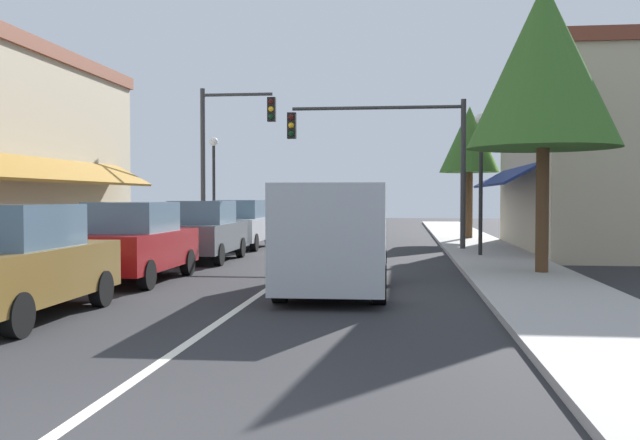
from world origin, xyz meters
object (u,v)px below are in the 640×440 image
at_px(parked_car_far_left, 240,224).
at_px(traffic_signal_left_corner, 226,143).
at_px(parked_car_nearest_left, 14,263).
at_px(tree_right_near, 544,66).
at_px(parked_car_third_left, 204,231).
at_px(tree_right_far, 470,140).
at_px(traffic_signal_mast_arm, 397,146).
at_px(parked_car_second_left, 134,242).
at_px(street_lamp_right_mid, 481,160).
at_px(street_lamp_left_far, 214,171).
at_px(van_in_lane, 336,234).

height_order(parked_car_far_left, traffic_signal_left_corner, traffic_signal_left_corner).
xyz_separation_m(parked_car_nearest_left, tree_right_near, (9.16, 6.85, 4.06)).
relative_size(parked_car_third_left, tree_right_far, 0.71).
distance_m(parked_car_nearest_left, traffic_signal_left_corner, 16.20).
relative_size(parked_car_far_left, traffic_signal_mast_arm, 0.67).
height_order(parked_car_second_left, parked_car_third_left, same).
distance_m(parked_car_third_left, tree_right_near, 10.35).
bearing_deg(traffic_signal_mast_arm, tree_right_near, -64.88).
xyz_separation_m(street_lamp_right_mid, tree_right_far, (0.50, 9.00, 1.30)).
xyz_separation_m(parked_car_nearest_left, street_lamp_left_far, (-1.72, 17.79, 2.07)).
relative_size(traffic_signal_left_corner, tree_right_far, 1.04).
height_order(traffic_signal_left_corner, street_lamp_left_far, traffic_signal_left_corner).
bearing_deg(traffic_signal_mast_arm, street_lamp_left_far, 154.23).
distance_m(parked_car_third_left, traffic_signal_mast_arm, 7.58).
height_order(traffic_signal_left_corner, street_lamp_right_mid, traffic_signal_left_corner).
xyz_separation_m(parked_car_third_left, tree_right_near, (9.03, -3.03, 4.06)).
relative_size(street_lamp_left_far, tree_right_far, 0.75).
xyz_separation_m(parked_car_second_left, tree_right_far, (8.78, 15.73, 3.43)).
relative_size(street_lamp_right_mid, tree_right_far, 0.77).
relative_size(van_in_lane, traffic_signal_mast_arm, 0.85).
relative_size(traffic_signal_mast_arm, tree_right_near, 0.89).
bearing_deg(parked_car_second_left, tree_right_far, 60.92).
relative_size(parked_car_far_left, tree_right_far, 0.71).
relative_size(parked_car_second_left, parked_car_far_left, 1.00).
bearing_deg(traffic_signal_left_corner, van_in_lane, -66.25).
relative_size(parked_car_nearest_left, street_lamp_left_far, 0.96).
distance_m(traffic_signal_mast_arm, tree_right_near, 8.23).
xyz_separation_m(parked_car_third_left, parked_car_far_left, (-0.10, 5.11, 0.00)).
distance_m(parked_car_nearest_left, van_in_lane, 5.97).
bearing_deg(street_lamp_right_mid, tree_right_near, -79.35).
height_order(parked_car_second_left, street_lamp_left_far, street_lamp_left_far).
distance_m(street_lamp_left_far, tree_right_near, 15.55).
xyz_separation_m(parked_car_third_left, traffic_signal_mast_arm, (5.58, 4.33, 2.76)).
relative_size(parked_car_third_left, traffic_signal_left_corner, 0.69).
height_order(traffic_signal_mast_arm, traffic_signal_left_corner, traffic_signal_left_corner).
bearing_deg(street_lamp_right_mid, street_lamp_left_far, 148.22).
height_order(traffic_signal_left_corner, tree_right_near, tree_right_near).
distance_m(van_in_lane, tree_right_far, 17.60).
bearing_deg(parked_car_nearest_left, tree_right_near, 36.06).
distance_m(parked_car_third_left, van_in_lane, 7.54).
distance_m(traffic_signal_left_corner, tree_right_far, 10.61).
bearing_deg(parked_car_far_left, tree_right_near, -42.11).
bearing_deg(parked_car_second_left, parked_car_far_left, 89.81).
height_order(parked_car_far_left, street_lamp_right_mid, street_lamp_right_mid).
xyz_separation_m(traffic_signal_left_corner, tree_right_near, (9.89, -9.05, 1.02)).
height_order(parked_car_second_left, street_lamp_right_mid, street_lamp_right_mid).
bearing_deg(van_in_lane, tree_right_near, 32.57).
bearing_deg(traffic_signal_left_corner, parked_car_far_left, -49.93).
height_order(parked_car_second_left, tree_right_far, tree_right_far).
relative_size(traffic_signal_mast_arm, street_lamp_right_mid, 1.38).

